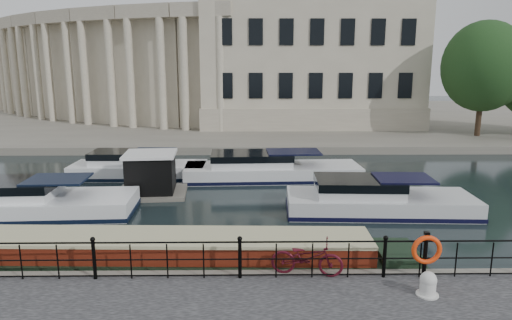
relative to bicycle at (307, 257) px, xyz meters
The scene contains 10 objects.
ground_plane 3.01m from the bicycle, 131.70° to the left, with size 160.00×160.00×0.00m, color black.
far_bank 41.15m from the bicycle, 92.61° to the left, with size 120.00×42.00×0.55m, color #6B665B.
railing 1.88m from the bicycle, behind, with size 24.14×0.14×1.22m.
civic_building 37.40m from the bicycle, 94.46° to the left, with size 53.55×31.84×16.85m.
bicycle is the anchor object (origin of this frame).
mooring_bollard 3.20m from the bicycle, 21.93° to the right, with size 0.57×0.57×0.64m.
life_ring_post 3.24m from the bicycle, ahead, with size 0.83×0.21×1.36m.
narrowboat 4.24m from the bicycle, 160.29° to the left, with size 15.20×2.43×1.55m.
harbour_hut 11.99m from the bicycle, 122.72° to the left, with size 3.57×3.06×2.21m.
cabin_cruisers 10.91m from the bicycle, 109.91° to the left, with size 23.26×9.62×1.99m.
Camera 1 is at (0.29, -13.97, 6.36)m, focal length 32.00 mm.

